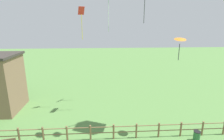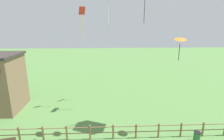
{
  "view_description": "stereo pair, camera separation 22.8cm",
  "coord_description": "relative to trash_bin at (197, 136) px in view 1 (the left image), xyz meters",
  "views": [
    {
      "loc": [
        -0.86,
        -5.16,
        8.74
      ],
      "look_at": [
        0.0,
        8.7,
        5.06
      ],
      "focal_mm": 28.0,
      "sensor_mm": 36.0,
      "label": 1
    },
    {
      "loc": [
        -0.63,
        -5.18,
        8.74
      ],
      "look_at": [
        0.0,
        8.7,
        5.06
      ],
      "focal_mm": 28.0,
      "sensor_mm": 36.0,
      "label": 2
    }
  ],
  "objects": [
    {
      "name": "wooden_fence",
      "position": [
        -6.33,
        0.69,
        0.27
      ],
      "size": [
        21.65,
        0.14,
        1.23
      ],
      "color": "brown",
      "rests_on": "ground_plane"
    },
    {
      "name": "trash_bin",
      "position": [
        0.0,
        0.0,
        0.0
      ],
      "size": [
        0.52,
        0.52,
        0.84
      ],
      "color": "#2D6B38",
      "rests_on": "ground_plane"
    },
    {
      "name": "kite_orange_delta",
      "position": [
        -1.45,
        1.28,
        7.19
      ],
      "size": [
        0.97,
        0.96,
        1.7
      ],
      "color": "orange"
    },
    {
      "name": "kite_red_diamond",
      "position": [
        -9.03,
        6.47,
        8.95
      ],
      "size": [
        0.69,
        0.59,
        3.09
      ],
      "color": "red"
    }
  ]
}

